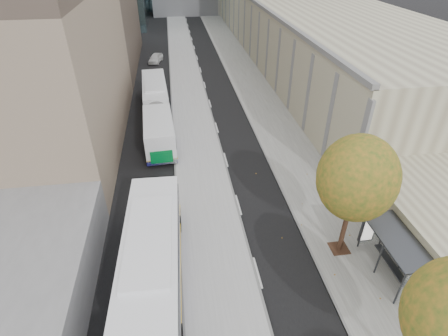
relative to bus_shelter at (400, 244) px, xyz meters
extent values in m
cube|color=#A3A3A3|center=(-9.56, 24.04, -2.11)|extent=(4.25, 150.00, 0.15)
cube|color=slate|center=(-1.56, 24.04, -2.15)|extent=(4.75, 150.00, 0.08)
cube|color=gray|center=(9.81, 53.04, 1.81)|extent=(18.00, 92.00, 8.00)
cube|color=#383A3F|center=(-0.19, 0.04, 0.37)|extent=(1.90, 4.40, 0.10)
cylinder|color=#383A3F|center=(-0.89, -1.96, -0.91)|extent=(0.10, 0.10, 2.40)
cube|color=silver|center=(0.53, 0.04, -0.86)|extent=(0.04, 4.00, 2.10)
cylinder|color=#311A12|center=(-2.09, 2.04, -0.49)|extent=(0.28, 0.28, 3.24)
sphere|color=#215119|center=(-2.09, 2.04, 3.08)|extent=(4.20, 4.20, 4.20)
cube|color=black|center=(-13.12, -3.01, 0.01)|extent=(3.44, 18.59, 1.11)
cube|color=white|center=(-13.07, 20.98, -0.78)|extent=(3.37, 17.04, 2.82)
cube|color=black|center=(-13.07, 20.98, -0.26)|extent=(3.40, 16.37, 0.98)
cube|color=#026A2B|center=(-13.07, 12.54, -1.11)|extent=(1.79, 0.16, 1.09)
imported|color=silver|center=(-13.60, 41.54, -1.56)|extent=(2.41, 3.97, 1.26)
camera|label=1|loc=(-11.10, -11.62, 13.60)|focal=28.00mm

